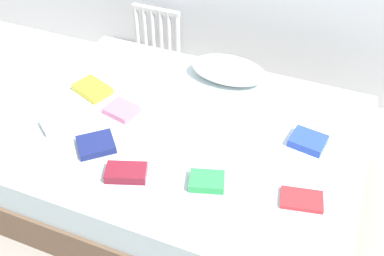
{
  "coord_description": "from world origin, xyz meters",
  "views": [
    {
      "loc": [
        0.73,
        -1.76,
        2.26
      ],
      "look_at": [
        0.0,
        0.05,
        0.48
      ],
      "focal_mm": 42.39,
      "sensor_mm": 36.0,
      "label": 1
    }
  ],
  "objects_px": {
    "textbook_navy": "(96,145)",
    "textbook_pink": "(122,110)",
    "textbook_red": "(302,200)",
    "pillow": "(228,70)",
    "textbook_blue": "(308,141)",
    "textbook_yellow": "(92,89)",
    "radiator": "(157,33)",
    "bed": "(189,161)",
    "textbook_maroon": "(126,173)",
    "textbook_green": "(207,181)",
    "textbook_white": "(62,122)"
  },
  "relations": [
    {
      "from": "textbook_white",
      "to": "bed",
      "type": "bearing_deg",
      "value": -35.48
    },
    {
      "from": "textbook_white",
      "to": "textbook_yellow",
      "type": "relative_size",
      "value": 1.02
    },
    {
      "from": "bed",
      "to": "pillow",
      "type": "xyz_separation_m",
      "value": [
        0.05,
        0.56,
        0.33
      ]
    },
    {
      "from": "pillow",
      "to": "textbook_navy",
      "type": "height_order",
      "value": "pillow"
    },
    {
      "from": "textbook_green",
      "to": "textbook_white",
      "type": "relative_size",
      "value": 0.77
    },
    {
      "from": "radiator",
      "to": "textbook_navy",
      "type": "distance_m",
      "value": 1.57
    },
    {
      "from": "textbook_navy",
      "to": "textbook_maroon",
      "type": "bearing_deg",
      "value": -67.59
    },
    {
      "from": "radiator",
      "to": "textbook_blue",
      "type": "height_order",
      "value": "textbook_blue"
    },
    {
      "from": "textbook_blue",
      "to": "textbook_red",
      "type": "distance_m",
      "value": 0.41
    },
    {
      "from": "pillow",
      "to": "textbook_red",
      "type": "relative_size",
      "value": 2.39
    },
    {
      "from": "textbook_maroon",
      "to": "textbook_white",
      "type": "bearing_deg",
      "value": 138.87
    },
    {
      "from": "textbook_blue",
      "to": "bed",
      "type": "bearing_deg",
      "value": -158.79
    },
    {
      "from": "textbook_navy",
      "to": "pillow",
      "type": "bearing_deg",
      "value": 20.28
    },
    {
      "from": "textbook_maroon",
      "to": "pillow",
      "type": "bearing_deg",
      "value": 58.47
    },
    {
      "from": "bed",
      "to": "radiator",
      "type": "bearing_deg",
      "value": 122.84
    },
    {
      "from": "textbook_navy",
      "to": "textbook_pink",
      "type": "height_order",
      "value": "same"
    },
    {
      "from": "bed",
      "to": "textbook_red",
      "type": "distance_m",
      "value": 0.8
    },
    {
      "from": "pillow",
      "to": "bed",
      "type": "bearing_deg",
      "value": -94.94
    },
    {
      "from": "bed",
      "to": "textbook_blue",
      "type": "distance_m",
      "value": 0.72
    },
    {
      "from": "textbook_red",
      "to": "textbook_pink",
      "type": "height_order",
      "value": "textbook_pink"
    },
    {
      "from": "textbook_maroon",
      "to": "textbook_navy",
      "type": "height_order",
      "value": "textbook_maroon"
    },
    {
      "from": "textbook_white",
      "to": "textbook_blue",
      "type": "distance_m",
      "value": 1.4
    },
    {
      "from": "bed",
      "to": "textbook_blue",
      "type": "bearing_deg",
      "value": 12.56
    },
    {
      "from": "textbook_navy",
      "to": "textbook_green",
      "type": "bearing_deg",
      "value": -43.35
    },
    {
      "from": "pillow",
      "to": "textbook_red",
      "type": "height_order",
      "value": "pillow"
    },
    {
      "from": "textbook_white",
      "to": "textbook_maroon",
      "type": "bearing_deg",
      "value": -75.12
    },
    {
      "from": "textbook_maroon",
      "to": "textbook_green",
      "type": "xyz_separation_m",
      "value": [
        0.4,
        0.1,
        -0.0
      ]
    },
    {
      "from": "textbook_green",
      "to": "textbook_navy",
      "type": "bearing_deg",
      "value": 161.11
    },
    {
      "from": "radiator",
      "to": "textbook_navy",
      "type": "bearing_deg",
      "value": -76.91
    },
    {
      "from": "textbook_white",
      "to": "textbook_pink",
      "type": "height_order",
      "value": "textbook_white"
    },
    {
      "from": "textbook_navy",
      "to": "textbook_blue",
      "type": "xyz_separation_m",
      "value": [
        1.08,
        0.46,
        0.0
      ]
    },
    {
      "from": "radiator",
      "to": "textbook_yellow",
      "type": "distance_m",
      "value": 1.11
    },
    {
      "from": "textbook_blue",
      "to": "textbook_pink",
      "type": "relative_size",
      "value": 1.04
    },
    {
      "from": "textbook_maroon",
      "to": "textbook_blue",
      "type": "relative_size",
      "value": 1.12
    },
    {
      "from": "textbook_maroon",
      "to": "textbook_yellow",
      "type": "xyz_separation_m",
      "value": [
        -0.53,
        0.55,
        -0.0
      ]
    },
    {
      "from": "radiator",
      "to": "pillow",
      "type": "bearing_deg",
      "value": -37.94
    },
    {
      "from": "textbook_pink",
      "to": "textbook_navy",
      "type": "bearing_deg",
      "value": -75.75
    },
    {
      "from": "textbook_blue",
      "to": "textbook_yellow",
      "type": "bearing_deg",
      "value": -169.92
    },
    {
      "from": "textbook_red",
      "to": "textbook_pink",
      "type": "xyz_separation_m",
      "value": [
        -1.14,
        0.26,
        0.01
      ]
    },
    {
      "from": "textbook_green",
      "to": "textbook_red",
      "type": "relative_size",
      "value": 0.86
    },
    {
      "from": "textbook_yellow",
      "to": "pillow",
      "type": "bearing_deg",
      "value": 51.4
    },
    {
      "from": "bed",
      "to": "textbook_blue",
      "type": "height_order",
      "value": "textbook_blue"
    },
    {
      "from": "textbook_maroon",
      "to": "textbook_green",
      "type": "bearing_deg",
      "value": -5.08
    },
    {
      "from": "textbook_yellow",
      "to": "radiator",
      "type": "bearing_deg",
      "value": 114.49
    },
    {
      "from": "pillow",
      "to": "textbook_pink",
      "type": "height_order",
      "value": "pillow"
    },
    {
      "from": "textbook_green",
      "to": "textbook_pink",
      "type": "distance_m",
      "value": 0.75
    },
    {
      "from": "radiator",
      "to": "textbook_red",
      "type": "relative_size",
      "value": 2.2
    },
    {
      "from": "radiator",
      "to": "textbook_green",
      "type": "relative_size",
      "value": 2.57
    },
    {
      "from": "bed",
      "to": "textbook_red",
      "type": "bearing_deg",
      "value": -20.62
    },
    {
      "from": "textbook_maroon",
      "to": "textbook_pink",
      "type": "bearing_deg",
      "value": 101.88
    }
  ]
}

